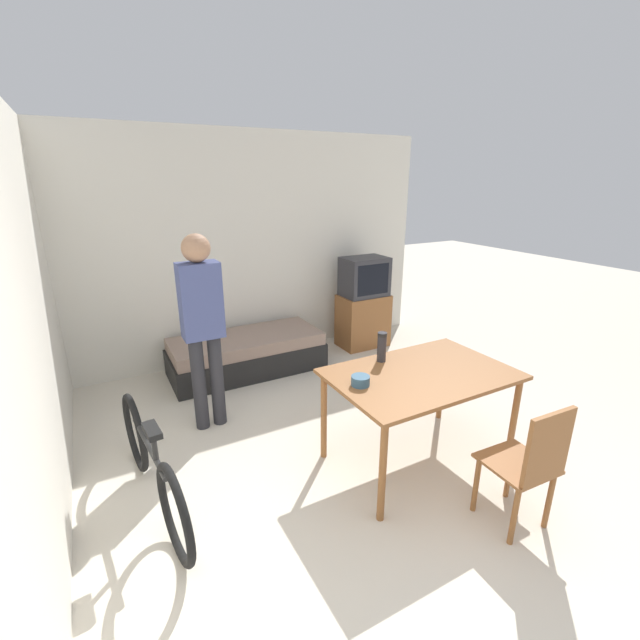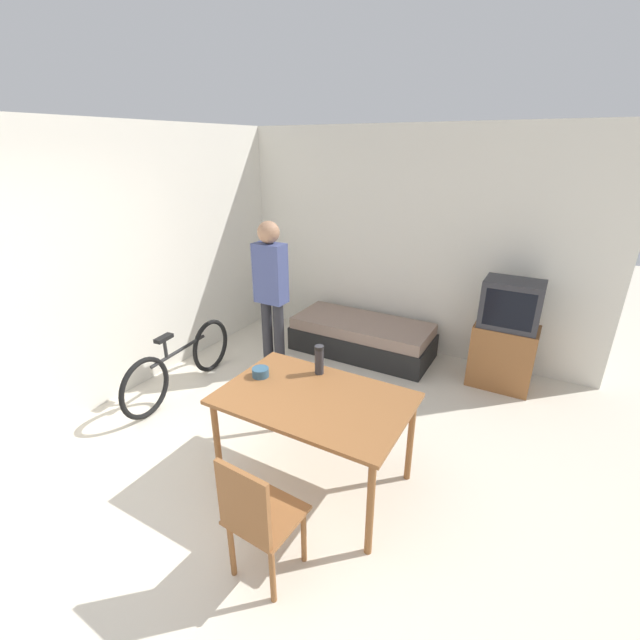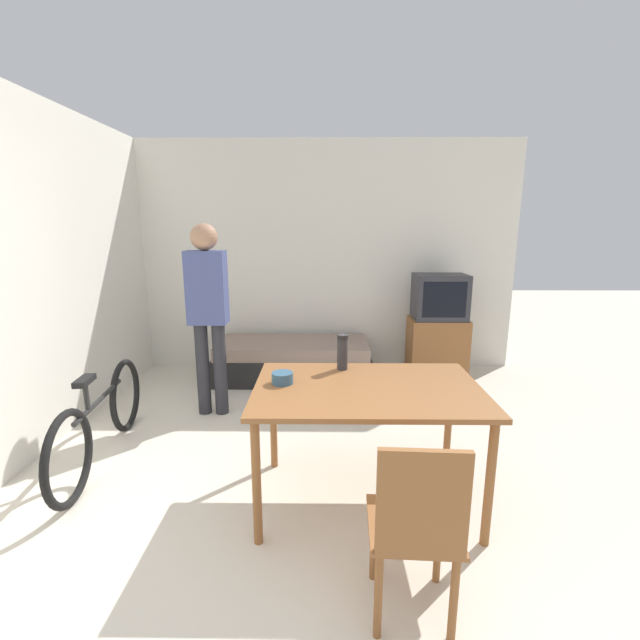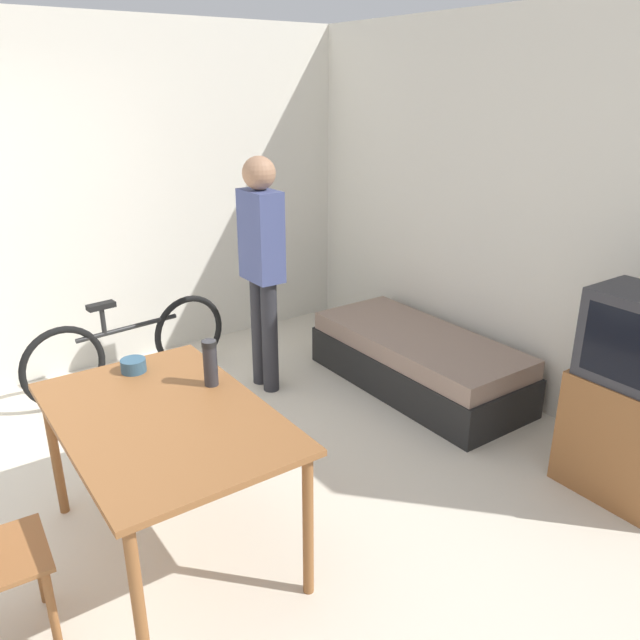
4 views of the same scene
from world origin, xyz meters
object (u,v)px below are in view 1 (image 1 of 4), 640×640
(person_standing, at_px, (202,319))
(mate_bowl, at_px, (360,381))
(tv, at_px, (363,304))
(dining_table, at_px, (421,382))
(thermos_flask, at_px, (382,345))
(bicycle, at_px, (152,466))
(daybed, at_px, (247,354))
(wooden_chair, at_px, (530,462))

(person_standing, distance_m, mate_bowl, 1.49)
(tv, bearing_deg, mate_bowl, -124.76)
(dining_table, bearing_deg, thermos_flask, 113.82)
(tv, xyz_separation_m, mate_bowl, (-1.55, -2.23, 0.23))
(thermos_flask, bearing_deg, dining_table, -66.18)
(bicycle, bearing_deg, mate_bowl, -16.55)
(daybed, distance_m, tv, 1.69)
(tv, distance_m, dining_table, 2.50)
(mate_bowl, bearing_deg, tv, 55.24)
(bicycle, xyz_separation_m, person_standing, (0.61, 0.84, 0.71))
(dining_table, distance_m, thermos_flask, 0.41)
(wooden_chair, relative_size, thermos_flask, 3.72)
(thermos_flask, relative_size, mate_bowl, 1.83)
(wooden_chair, xyz_separation_m, bicycle, (-2.04, 1.34, -0.18))
(tv, height_order, bicycle, tv)
(dining_table, distance_m, mate_bowl, 0.54)
(daybed, bearing_deg, tv, 1.04)
(tv, bearing_deg, bicycle, -148.31)
(tv, xyz_separation_m, wooden_chair, (-0.90, -3.16, -0.08))
(daybed, relative_size, person_standing, 1.00)
(bicycle, height_order, person_standing, person_standing)
(dining_table, bearing_deg, daybed, 105.40)
(person_standing, bearing_deg, thermos_flask, -40.14)
(dining_table, height_order, person_standing, person_standing)
(thermos_flask, height_order, mate_bowl, thermos_flask)
(daybed, bearing_deg, dining_table, -74.60)
(dining_table, height_order, thermos_flask, thermos_flask)
(tv, bearing_deg, thermos_flask, -120.77)
(daybed, distance_m, mate_bowl, 2.28)
(wooden_chair, relative_size, person_standing, 0.51)
(daybed, bearing_deg, wooden_chair, -76.59)
(person_standing, bearing_deg, tv, 22.74)
(dining_table, bearing_deg, person_standing, 135.10)
(daybed, height_order, dining_table, dining_table)
(dining_table, height_order, mate_bowl, mate_bowl)
(daybed, relative_size, tv, 1.46)
(bicycle, bearing_deg, daybed, 54.05)
(person_standing, relative_size, mate_bowl, 13.19)
(tv, relative_size, bicycle, 0.74)
(tv, xyz_separation_m, person_standing, (-2.33, -0.98, 0.45))
(daybed, height_order, wooden_chair, wooden_chair)
(daybed, xyz_separation_m, thermos_flask, (0.48, -1.93, 0.69))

